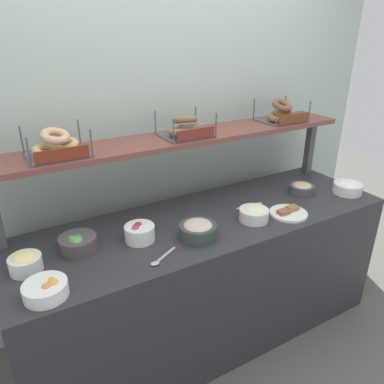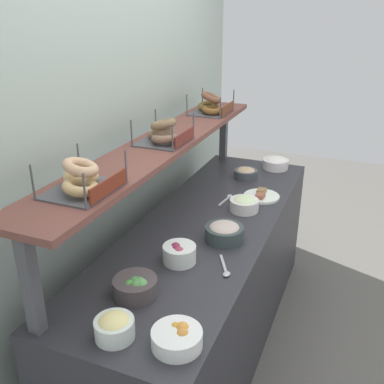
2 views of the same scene
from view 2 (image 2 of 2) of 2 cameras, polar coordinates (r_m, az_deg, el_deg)
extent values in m
plane|color=#595651|center=(2.91, 1.82, -18.98)|extent=(8.00, 8.00, 0.00)
cube|color=#ACBFB2|center=(2.51, -9.68, 5.47)|extent=(3.44, 0.06, 2.40)
cube|color=#2D2D33|center=(2.64, 1.94, -12.14)|extent=(2.24, 0.70, 0.85)
cube|color=#4C4C51|center=(1.66, -20.28, -11.30)|extent=(0.05, 0.05, 0.40)
cube|color=#4C4C51|center=(3.37, 4.15, 7.60)|extent=(0.05, 0.05, 0.40)
cube|color=brown|center=(2.36, -3.96, 6.25)|extent=(2.20, 0.32, 0.03)
cylinder|color=#4E4546|center=(1.85, -7.40, -12.18)|extent=(0.18, 0.18, 0.07)
sphere|color=#5BA757|center=(1.81, -6.61, -11.95)|extent=(0.05, 0.05, 0.05)
sphere|color=green|center=(1.82, -8.21, -11.87)|extent=(0.04, 0.04, 0.04)
sphere|color=#539359|center=(1.83, -6.88, -11.64)|extent=(0.05, 0.05, 0.05)
sphere|color=#5F9C4F|center=(1.81, -7.22, -12.01)|extent=(0.05, 0.05, 0.05)
sphere|color=green|center=(1.84, -7.41, -11.51)|extent=(0.04, 0.04, 0.04)
cylinder|color=#44484E|center=(3.04, 7.02, 2.36)|extent=(0.16, 0.16, 0.06)
ellipsoid|color=tan|center=(3.03, 7.04, 2.78)|extent=(0.13, 0.13, 0.04)
cylinder|color=#354141|center=(2.23, 4.23, -5.41)|extent=(0.20, 0.20, 0.07)
ellipsoid|color=#C5B0A3|center=(2.21, 4.25, -4.70)|extent=(0.15, 0.15, 0.05)
cylinder|color=white|center=(2.04, -1.65, -8.07)|extent=(0.16, 0.16, 0.08)
sphere|color=#8A2C60|center=(2.04, -2.01, -7.26)|extent=(0.04, 0.04, 0.04)
sphere|color=#A94058|center=(2.01, -1.69, -7.77)|extent=(0.05, 0.05, 0.05)
sphere|color=#882D44|center=(2.04, -2.21, -7.19)|extent=(0.05, 0.05, 0.05)
sphere|color=#8F274C|center=(2.02, -2.01, -7.52)|extent=(0.05, 0.05, 0.05)
cylinder|color=white|center=(2.55, 6.81, -1.70)|extent=(0.17, 0.17, 0.07)
ellipsoid|color=beige|center=(2.54, 6.84, -1.12)|extent=(0.13, 0.13, 0.05)
cylinder|color=white|center=(1.61, -1.99, -18.56)|extent=(0.18, 0.18, 0.06)
sphere|color=#F6A03F|center=(1.61, -1.25, -17.40)|extent=(0.05, 0.05, 0.05)
sphere|color=gold|center=(1.59, -1.25, -18.09)|extent=(0.04, 0.04, 0.04)
sphere|color=gold|center=(1.62, -2.16, -17.15)|extent=(0.03, 0.03, 0.03)
cylinder|color=white|center=(1.66, -10.06, -17.14)|extent=(0.15, 0.15, 0.07)
ellipsoid|color=#F8E892|center=(1.64, -10.14, -16.31)|extent=(0.11, 0.11, 0.05)
cylinder|color=white|center=(3.25, 10.84, 3.62)|extent=(0.19, 0.19, 0.07)
ellipsoid|color=white|center=(3.24, 10.88, 4.09)|extent=(0.15, 0.15, 0.05)
cylinder|color=white|center=(2.75, 9.05, -0.56)|extent=(0.22, 0.22, 0.01)
cube|color=#95563D|center=(2.71, 8.87, -0.49)|extent=(0.07, 0.05, 0.02)
cube|color=olive|center=(2.78, 9.07, 0.14)|extent=(0.07, 0.05, 0.02)
cube|color=#B7B7BC|center=(2.05, 4.09, -9.26)|extent=(0.13, 0.08, 0.01)
ellipsoid|color=#B7B7BC|center=(1.97, 4.53, -10.60)|extent=(0.04, 0.03, 0.01)
cube|color=#B7B7BC|center=(2.66, 4.11, -1.23)|extent=(0.14, 0.03, 0.01)
ellipsoid|color=#B7B7BC|center=(2.73, 4.92, -0.51)|extent=(0.04, 0.03, 0.01)
cube|color=#4C4C51|center=(1.77, -14.01, 0.28)|extent=(0.29, 0.24, 0.01)
cylinder|color=#4C4C51|center=(1.58, -13.82, 0.01)|extent=(0.01, 0.01, 0.14)
cylinder|color=#4C4C51|center=(1.79, -8.61, 3.31)|extent=(0.01, 0.01, 0.14)
cylinder|color=#4C4C51|center=(1.72, -20.08, 1.16)|extent=(0.01, 0.01, 0.14)
cylinder|color=#4C4C51|center=(1.92, -14.56, 4.13)|extent=(0.01, 0.01, 0.14)
cube|color=maroon|center=(1.69, -10.83, 0.80)|extent=(0.25, 0.01, 0.06)
torus|color=tan|center=(1.70, -14.31, 0.62)|extent=(0.20, 0.20, 0.06)
torus|color=tan|center=(1.81, -14.24, 1.95)|extent=(0.20, 0.20, 0.06)
torus|color=tan|center=(1.74, -14.32, 3.17)|extent=(0.19, 0.20, 0.08)
cube|color=#4C4C51|center=(2.35, -3.70, 6.62)|extent=(0.28, 0.24, 0.01)
cylinder|color=#4C4C51|center=(2.16, -2.56, 7.02)|extent=(0.01, 0.01, 0.14)
cylinder|color=#4C4C51|center=(2.40, 0.19, 8.70)|extent=(0.01, 0.01, 0.14)
cylinder|color=#4C4C51|center=(2.27, -7.90, 7.58)|extent=(0.01, 0.01, 0.14)
cylinder|color=#4C4C51|center=(2.50, -4.76, 9.18)|extent=(0.01, 0.01, 0.14)
cube|color=maroon|center=(2.29, -1.00, 7.17)|extent=(0.24, 0.01, 0.06)
torus|color=#82604A|center=(2.28, -3.58, 7.02)|extent=(0.20, 0.20, 0.06)
torus|color=#876A51|center=(2.39, -4.06, 7.71)|extent=(0.19, 0.19, 0.06)
torus|color=#7B6345|center=(2.32, -3.76, 8.82)|extent=(0.16, 0.17, 0.07)
cube|color=#4C4C51|center=(3.00, 2.45, 10.34)|extent=(0.29, 0.24, 0.01)
cylinder|color=#4C4C51|center=(2.82, 3.71, 10.85)|extent=(0.01, 0.01, 0.14)
cylinder|color=#4C4C51|center=(3.08, 5.44, 11.85)|extent=(0.01, 0.01, 0.14)
cylinder|color=#4C4C51|center=(2.90, -0.67, 11.24)|extent=(0.01, 0.01, 0.14)
cylinder|color=#4C4C51|center=(3.16, 1.36, 12.22)|extent=(0.01, 0.01, 0.14)
cube|color=brown|center=(2.96, 4.68, 10.80)|extent=(0.25, 0.01, 0.06)
torus|color=brown|center=(2.94, 2.67, 10.63)|extent=(0.17, 0.17, 0.05)
torus|color=brown|center=(3.05, 2.10, 11.17)|extent=(0.15, 0.14, 0.06)
torus|color=brown|center=(2.98, 2.48, 12.22)|extent=(0.18, 0.18, 0.09)
camera|label=1|loc=(1.31, 63.22, 7.06)|focal=34.63mm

